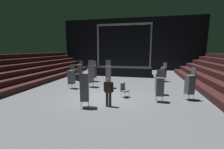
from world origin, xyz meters
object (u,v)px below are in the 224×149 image
(chair_stack_mid_left, at_px, (160,86))
(loose_chair_near_man, at_px, (124,89))
(chair_stack_front_left, at_px, (163,72))
(equipment_road_case, at_px, (80,78))
(man_with_tie, at_px, (109,90))
(chair_stack_rear_centre, at_px, (108,74))
(stage_riser, at_px, (124,70))
(chair_stack_rear_left, at_px, (93,71))
(chair_stack_aisle_right, at_px, (71,77))
(chair_stack_aisle_left, at_px, (80,69))
(chair_stack_rear_right, at_px, (91,74))
(chair_stack_front_right, at_px, (190,84))
(chair_stack_mid_right, at_px, (159,81))
(chair_stack_mid_centre, at_px, (84,86))

(chair_stack_mid_left, relative_size, loose_chair_near_man, 2.08)
(chair_stack_front_left, relative_size, equipment_road_case, 2.09)
(chair_stack_mid_left, distance_m, equipment_road_case, 8.83)
(man_with_tie, distance_m, chair_stack_rear_centre, 4.12)
(stage_riser, bearing_deg, equipment_road_case, -132.28)
(man_with_tie, height_order, loose_chair_near_man, man_with_tie)
(chair_stack_rear_left, height_order, loose_chair_near_man, chair_stack_rear_left)
(loose_chair_near_man, bearing_deg, stage_riser, -135.69)
(chair_stack_aisle_right, bearing_deg, stage_riser, -103.50)
(stage_riser, distance_m, chair_stack_aisle_left, 5.37)
(chair_stack_rear_right, bearing_deg, man_with_tie, -85.16)
(man_with_tie, relative_size, chair_stack_mid_left, 0.86)
(chair_stack_front_left, xyz_separation_m, chair_stack_front_right, (0.98, -5.48, 0.08))
(chair_stack_front_left, bearing_deg, man_with_tie, 102.92)
(chair_stack_mid_left, relative_size, chair_stack_mid_right, 1.00)
(chair_stack_mid_centre, bearing_deg, chair_stack_rear_centre, 161.10)
(chair_stack_aisle_left, distance_m, equipment_road_case, 2.30)
(chair_stack_aisle_right, height_order, loose_chair_near_man, chair_stack_aisle_right)
(chair_stack_mid_right, distance_m, chair_stack_mid_centre, 5.37)
(man_with_tie, xyz_separation_m, chair_stack_front_right, (4.68, 2.22, 0.07))
(stage_riser, xyz_separation_m, chair_stack_mid_right, (3.51, -7.57, 0.35))
(chair_stack_rear_left, relative_size, chair_stack_rear_right, 0.89)
(man_with_tie, bearing_deg, chair_stack_mid_right, -129.17)
(stage_riser, bearing_deg, loose_chair_near_man, -82.06)
(chair_stack_rear_left, relative_size, chair_stack_rear_centre, 0.89)
(chair_stack_front_left, height_order, chair_stack_mid_left, chair_stack_mid_left)
(chair_stack_front_right, bearing_deg, chair_stack_aisle_right, 63.76)
(man_with_tie, relative_size, chair_stack_rear_left, 0.82)
(chair_stack_front_right, relative_size, chair_stack_rear_centre, 0.89)
(stage_riser, relative_size, man_with_tie, 3.90)
(chair_stack_aisle_left, bearing_deg, chair_stack_rear_right, 137.84)
(chair_stack_front_left, bearing_deg, stage_riser, 5.08)
(equipment_road_case, bearing_deg, chair_stack_rear_right, -47.64)
(chair_stack_mid_left, bearing_deg, chair_stack_mid_right, -93.26)
(man_with_tie, xyz_separation_m, chair_stack_front_left, (3.70, 7.70, -0.01))
(chair_stack_mid_centre, bearing_deg, chair_stack_rear_right, -179.79)
(man_with_tie, bearing_deg, chair_stack_front_left, -110.79)
(chair_stack_front_right, distance_m, chair_stack_aisle_left, 11.79)
(chair_stack_rear_right, height_order, chair_stack_rear_centre, same)
(stage_riser, xyz_separation_m, chair_stack_front_right, (5.30, -8.34, 0.40))
(chair_stack_mid_centre, bearing_deg, chair_stack_front_left, 132.64)
(chair_stack_mid_centre, xyz_separation_m, chair_stack_rear_left, (-1.85, 6.59, -0.17))
(loose_chair_near_man, bearing_deg, man_with_tie, 18.80)
(chair_stack_rear_centre, distance_m, equipment_road_case, 4.27)
(stage_riser, height_order, chair_stack_rear_left, stage_riser)
(chair_stack_front_left, distance_m, equipment_road_case, 8.43)
(chair_stack_aisle_right, bearing_deg, chair_stack_rear_right, -138.87)
(stage_riser, distance_m, chair_stack_front_left, 5.19)
(chair_stack_rear_left, relative_size, loose_chair_near_man, 2.17)
(chair_stack_rear_centre, xyz_separation_m, loose_chair_near_man, (1.62, -2.10, -0.62))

